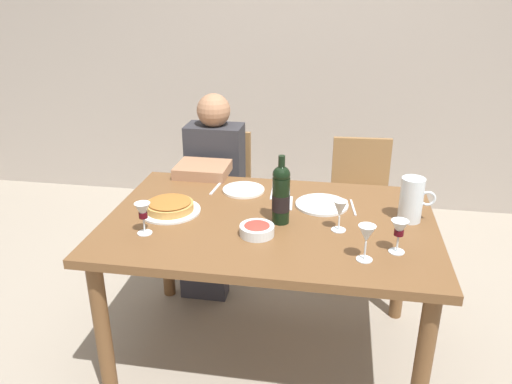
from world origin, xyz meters
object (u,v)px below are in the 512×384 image
at_px(wine_bottle, 281,194).
at_px(dinner_plate_left_setting, 244,190).
at_px(dining_table, 270,237).
at_px(baked_tart, 170,207).
at_px(wine_glass_centre, 143,212).
at_px(dinner_plate_right_setting, 322,205).
at_px(water_pitcher, 411,202).
at_px(wine_glass_right_diner, 340,210).
at_px(diner_left, 211,187).
at_px(chair_left, 221,191).
at_px(chair_right, 360,200).
at_px(wine_glass_spare, 399,230).
at_px(wine_glass_left_diner, 367,235).
at_px(salad_bowl, 257,229).

xyz_separation_m(wine_bottle, dinner_plate_left_setting, (-0.23, 0.33, -0.13)).
xyz_separation_m(dining_table, baked_tart, (-0.48, -0.00, 0.12)).
height_order(wine_glass_centre, dinner_plate_right_setting, wine_glass_centre).
bearing_deg(water_pitcher, dinner_plate_left_setting, 165.18).
bearing_deg(wine_glass_right_diner, diner_left, 136.24).
xyz_separation_m(dinner_plate_left_setting, dinner_plate_right_setting, (0.41, -0.12, 0.00)).
bearing_deg(chair_left, wine_glass_centre, 87.15).
distance_m(baked_tart, chair_right, 1.32).
distance_m(dining_table, wine_bottle, 0.23).
height_order(dining_table, wine_glass_spare, wine_glass_spare).
relative_size(wine_bottle, dinner_plate_right_setting, 1.24).
bearing_deg(wine_bottle, dinner_plate_right_setting, 49.81).
xyz_separation_m(wine_glass_left_diner, wine_glass_spare, (0.13, 0.08, -0.01)).
height_order(wine_bottle, wine_glass_centre, wine_bottle).
height_order(wine_glass_left_diner, chair_right, wine_glass_left_diner).
bearing_deg(wine_glass_centre, dinner_plate_left_setting, 58.16).
xyz_separation_m(wine_glass_spare, dinner_plate_left_setting, (-0.73, 0.52, -0.09)).
xyz_separation_m(wine_bottle, wine_glass_spare, (0.49, -0.20, -0.04)).
bearing_deg(chair_right, dinner_plate_left_setting, 40.09).
bearing_deg(wine_glass_right_diner, wine_glass_spare, -33.61).
bearing_deg(wine_glass_left_diner, dinner_plate_left_setting, 134.53).
xyz_separation_m(water_pitcher, salad_bowl, (-0.66, -0.26, -0.06)).
bearing_deg(dinner_plate_right_setting, chair_left, 133.31).
distance_m(wine_bottle, water_pitcher, 0.59).
height_order(salad_bowl, chair_left, chair_left).
bearing_deg(diner_left, wine_glass_right_diner, 136.67).
height_order(salad_bowl, wine_glass_centre, wine_glass_centre).
bearing_deg(baked_tart, wine_glass_spare, -11.82).
bearing_deg(dinner_plate_left_setting, chair_left, 114.08).
bearing_deg(water_pitcher, salad_bowl, -158.91).
relative_size(wine_glass_right_diner, wine_glass_spare, 1.00).
distance_m(baked_tart, dinner_plate_left_setting, 0.43).
xyz_separation_m(wine_glass_right_diner, dinner_plate_right_setting, (-0.08, 0.25, -0.09)).
height_order(wine_bottle, chair_right, wine_bottle).
bearing_deg(wine_glass_spare, diner_left, 138.36).
bearing_deg(salad_bowl, water_pitcher, 21.09).
distance_m(salad_bowl, wine_glass_right_diner, 0.37).
distance_m(wine_glass_centre, chair_left, 1.19).
relative_size(wine_bottle, wine_glass_spare, 2.25).
xyz_separation_m(wine_glass_spare, diner_left, (-1.00, 0.89, -0.24)).
height_order(water_pitcher, wine_glass_left_diner, water_pitcher).
xyz_separation_m(diner_left, chair_right, (0.90, 0.23, -0.12)).
distance_m(dining_table, dinner_plate_right_setting, 0.31).
xyz_separation_m(wine_glass_left_diner, dinner_plate_right_setting, (-0.19, 0.49, -0.10)).
xyz_separation_m(dinner_plate_right_setting, chair_left, (-0.68, 0.72, -0.27)).
distance_m(wine_bottle, wine_glass_centre, 0.60).
xyz_separation_m(dining_table, chair_right, (0.45, 0.90, -0.17)).
bearing_deg(dining_table, chair_left, 116.41).
bearing_deg(salad_bowl, chair_left, 111.27).
height_order(wine_glass_right_diner, wine_glass_centre, wine_glass_centre).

